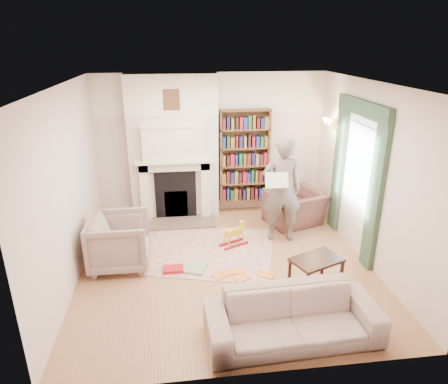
{
  "coord_description": "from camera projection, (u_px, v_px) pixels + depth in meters",
  "views": [
    {
      "loc": [
        -0.73,
        -5.49,
        3.36
      ],
      "look_at": [
        0.0,
        0.25,
        1.15
      ],
      "focal_mm": 32.0,
      "sensor_mm": 36.0,
      "label": 1
    }
  ],
  "objects": [
    {
      "name": "floor",
      "position": [
        226.0,
        265.0,
        6.38
      ],
      "size": [
        4.5,
        4.5,
        0.0
      ],
      "primitive_type": "plane",
      "color": "#8F5B39",
      "rests_on": "ground"
    },
    {
      "name": "ceiling",
      "position": [
        226.0,
        84.0,
        5.38
      ],
      "size": [
        4.5,
        4.5,
        0.0
      ],
      "primitive_type": "plane",
      "rotation": [
        3.14,
        0.0,
        0.0
      ],
      "color": "white",
      "rests_on": "wall_back"
    },
    {
      "name": "wall_back",
      "position": [
        211.0,
        145.0,
        7.96
      ],
      "size": [
        4.5,
        0.0,
        4.5
      ],
      "primitive_type": "plane",
      "rotation": [
        1.57,
        0.0,
        0.0
      ],
      "color": "silver",
      "rests_on": "floor"
    },
    {
      "name": "wall_front",
      "position": [
        257.0,
        260.0,
        3.79
      ],
      "size": [
        4.5,
        0.0,
        4.5
      ],
      "primitive_type": "plane",
      "rotation": [
        -1.57,
        0.0,
        0.0
      ],
      "color": "silver",
      "rests_on": "floor"
    },
    {
      "name": "wall_left",
      "position": [
        68.0,
        189.0,
        5.61
      ],
      "size": [
        0.0,
        4.5,
        4.5
      ],
      "primitive_type": "plane",
      "rotation": [
        1.57,
        0.0,
        1.57
      ],
      "color": "silver",
      "rests_on": "floor"
    },
    {
      "name": "wall_right",
      "position": [
        371.0,
        176.0,
        6.14
      ],
      "size": [
        0.0,
        4.5,
        4.5
      ],
      "primitive_type": "plane",
      "rotation": [
        1.57,
        0.0,
        -1.57
      ],
      "color": "silver",
      "rests_on": "floor"
    },
    {
      "name": "fireplace",
      "position": [
        174.0,
        149.0,
        7.69
      ],
      "size": [
        1.7,
        0.58,
        2.8
      ],
      "color": "silver",
      "rests_on": "floor"
    },
    {
      "name": "bookcase",
      "position": [
        244.0,
        156.0,
        8.0
      ],
      "size": [
        1.0,
        0.24,
        1.85
      ],
      "primitive_type": "cube",
      "color": "brown",
      "rests_on": "floor"
    },
    {
      "name": "window",
      "position": [
        359.0,
        165.0,
        6.49
      ],
      "size": [
        0.02,
        0.9,
        1.3
      ],
      "primitive_type": "cube",
      "color": "silver",
      "rests_on": "wall_right"
    },
    {
      "name": "curtain_left",
      "position": [
        375.0,
        195.0,
        5.93
      ],
      "size": [
        0.07,
        0.32,
        2.4
      ],
      "primitive_type": "cube",
      "color": "#2C452D",
      "rests_on": "floor"
    },
    {
      "name": "curtain_right",
      "position": [
        338.0,
        167.0,
        7.23
      ],
      "size": [
        0.07,
        0.32,
        2.4
      ],
      "primitive_type": "cube",
      "color": "#2C452D",
      "rests_on": "floor"
    },
    {
      "name": "pelmet",
      "position": [
        363.0,
        108.0,
        6.16
      ],
      "size": [
        0.09,
        1.7,
        0.24
      ],
      "primitive_type": "cube",
      "color": "#2C452D",
      "rests_on": "wall_right"
    },
    {
      "name": "wall_sconce",
      "position": [
        325.0,
        125.0,
        7.33
      ],
      "size": [
        0.2,
        0.24,
        0.24
      ],
      "primitive_type": null,
      "color": "gold",
      "rests_on": "wall_right"
    },
    {
      "name": "rug",
      "position": [
        202.0,
        250.0,
        6.82
      ],
      "size": [
        2.77,
        2.39,
        0.01
      ],
      "primitive_type": "cube",
      "rotation": [
        0.0,
        0.0,
        -0.27
      ],
      "color": "beige",
      "rests_on": "floor"
    },
    {
      "name": "armchair_reading",
      "position": [
        295.0,
        208.0,
        7.7
      ],
      "size": [
        1.23,
        1.15,
        0.65
      ],
      "primitive_type": "imported",
      "rotation": [
        0.0,
        0.0,
        3.46
      ],
      "color": "brown",
      "rests_on": "floor"
    },
    {
      "name": "armchair_left",
      "position": [
        119.0,
        242.0,
        6.22
      ],
      "size": [
        0.92,
        0.89,
        0.83
      ],
      "primitive_type": "imported",
      "rotation": [
        0.0,
        0.0,
        1.57
      ],
      "color": "#A69D89",
      "rests_on": "floor"
    },
    {
      "name": "sofa",
      "position": [
        293.0,
        317.0,
        4.7
      ],
      "size": [
        2.08,
        0.89,
        0.6
      ],
      "primitive_type": "imported",
      "rotation": [
        0.0,
        0.0,
        0.04
      ],
      "color": "#B7AD97",
      "rests_on": "floor"
    },
    {
      "name": "man_reading",
      "position": [
        282.0,
        190.0,
        6.87
      ],
      "size": [
        0.71,
        0.48,
        1.89
      ],
      "primitive_type": "imported",
      "rotation": [
        0.0,
        0.0,
        3.09
      ],
      "color": "#60544C",
      "rests_on": "floor"
    },
    {
      "name": "newspaper",
      "position": [
        277.0,
        180.0,
        6.58
      ],
      "size": [
        0.38,
        0.13,
        0.26
      ],
      "primitive_type": "cube",
      "rotation": [
        -0.35,
        0.0,
        -0.05
      ],
      "color": "white",
      "rests_on": "man_reading"
    },
    {
      "name": "coffee_table",
      "position": [
        315.0,
        272.0,
        5.75
      ],
      "size": [
        0.82,
        0.68,
        0.45
      ],
      "primitive_type": null,
      "rotation": [
        0.0,
        0.0,
        0.39
      ],
      "color": "black",
      "rests_on": "floor"
    },
    {
      "name": "paraffin_heater",
      "position": [
        125.0,
        220.0,
        7.3
      ],
      "size": [
        0.32,
        0.32,
        0.55
      ],
      "primitive_type": "cylinder",
      "rotation": [
        0.0,
        0.0,
        0.43
      ],
      "color": "#9CA0A4",
      "rests_on": "floor"
    },
    {
      "name": "rocking_horse",
      "position": [
        234.0,
        235.0,
        6.89
      ],
      "size": [
        0.53,
        0.38,
        0.43
      ],
      "primitive_type": null,
      "rotation": [
        0.0,
        0.0,
        0.43
      ],
      "color": "gold",
      "rests_on": "rug"
    },
    {
      "name": "board_game",
      "position": [
        194.0,
        268.0,
        6.24
      ],
      "size": [
        0.46,
        0.46,
        0.03
      ],
      "primitive_type": "cube",
      "rotation": [
        0.0,
        0.0,
        -0.36
      ],
      "color": "#DBD84D",
      "rests_on": "rug"
    },
    {
      "name": "game_box_lid",
      "position": [
        173.0,
        269.0,
        6.18
      ],
      "size": [
        0.31,
        0.21,
        0.05
      ],
      "primitive_type": "cube",
      "rotation": [
        0.0,
        0.0,
        -0.0
      ],
      "color": "#AD131B",
      "rests_on": "rug"
    },
    {
      "name": "comic_annuals",
      "position": [
        241.0,
        275.0,
        6.07
      ],
      "size": [
        0.99,
        0.43,
        0.02
      ],
      "color": "red",
      "rests_on": "rug"
    }
  ]
}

